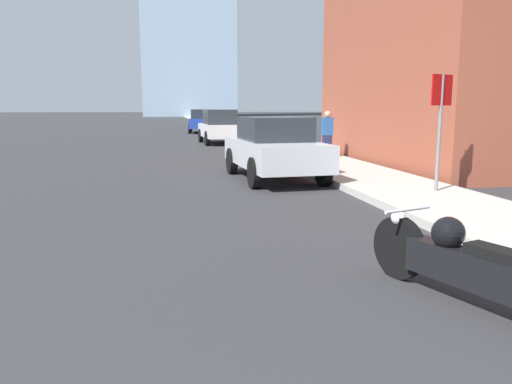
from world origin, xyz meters
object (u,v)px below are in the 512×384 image
object	(u,v)px
parked_car_silver	(274,147)
pedestrian	(327,134)
parked_car_white	(220,127)
stop_sign	(441,112)
motorcycle	(467,263)
parked_car_blue	(201,121)

from	to	relation	value
parked_car_silver	pedestrian	world-z (taller)	pedestrian
parked_car_silver	parked_car_white	world-z (taller)	parked_car_white
stop_sign	parked_car_silver	bearing A→B (deg)	130.01
parked_car_silver	parked_car_white	xyz separation A→B (m)	(0.05, 12.95, 0.04)
parked_car_white	motorcycle	bearing A→B (deg)	-93.08
motorcycle	parked_car_white	world-z (taller)	parked_car_white
parked_car_white	parked_car_blue	distance (m)	11.21
stop_sign	pedestrian	xyz separation A→B (m)	(0.00, 6.97, -0.78)
pedestrian	parked_car_blue	bearing A→B (deg)	97.62
parked_car_white	pedestrian	distance (m)	9.53
parked_car_white	parked_car_silver	bearing A→B (deg)	-93.13
motorcycle	parked_car_blue	bearing A→B (deg)	71.04
stop_sign	pedestrian	size ratio (longest dim) A/B	1.49
parked_car_blue	stop_sign	size ratio (longest dim) A/B	1.74
parked_car_white	parked_car_blue	world-z (taller)	parked_car_white
parked_car_silver	pedestrian	distance (m)	4.64
motorcycle	stop_sign	xyz separation A→B (m)	(2.68, 5.17, 1.32)
motorcycle	parked_car_white	size ratio (longest dim) A/B	0.56
parked_car_silver	parked_car_white	bearing A→B (deg)	86.13
motorcycle	parked_car_silver	xyz separation A→B (m)	(0.02, 8.35, 0.41)
motorcycle	pedestrian	xyz separation A→B (m)	(2.68, 12.15, 0.53)
parked_car_silver	stop_sign	distance (m)	4.25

